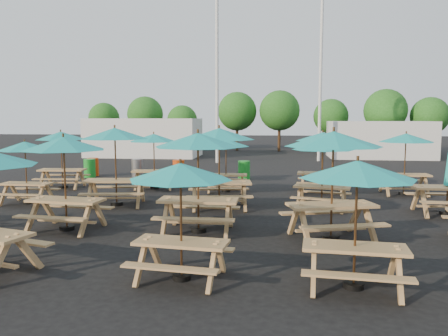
# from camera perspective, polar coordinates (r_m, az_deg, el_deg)

# --- Properties ---
(ground) EXTENTS (120.00, 120.00, 0.00)m
(ground) POSITION_cam_1_polar(r_m,az_deg,el_deg) (13.72, -0.78, -5.27)
(ground) COLOR black
(ground) RESTS_ON ground
(picnic_unit_2) EXTENTS (1.80, 1.80, 2.07)m
(picnic_unit_2) POSITION_cam_1_polar(r_m,az_deg,el_deg) (15.62, -24.56, 2.18)
(picnic_unit_2) COLOR #A57949
(picnic_unit_2) RESTS_ON ground
(picnic_unit_3) EXTENTS (2.20, 2.20, 2.30)m
(picnic_unit_3) POSITION_cam_1_polar(r_m,az_deg,el_deg) (18.65, -20.53, 3.56)
(picnic_unit_3) COLOR #A57949
(picnic_unit_3) RESTS_ON ground
(picnic_unit_5) EXTENTS (2.23, 2.23, 2.37)m
(picnic_unit_5) POSITION_cam_1_polar(r_m,az_deg,el_deg) (11.49, -20.21, 2.32)
(picnic_unit_5) COLOR #A57949
(picnic_unit_5) RESTS_ON ground
(picnic_unit_6) EXTENTS (2.52, 2.52, 2.53)m
(picnic_unit_6) POSITION_cam_1_polar(r_m,az_deg,el_deg) (14.34, -14.06, 3.81)
(picnic_unit_6) COLOR #A57949
(picnic_unit_6) RESTS_ON ground
(picnic_unit_7) EXTENTS (2.18, 2.18, 2.22)m
(picnic_unit_7) POSITION_cam_1_polar(r_m,az_deg,el_deg) (17.50, -9.16, 3.49)
(picnic_unit_7) COLOR #A57949
(picnic_unit_7) RESTS_ON ground
(picnic_unit_8) EXTENTS (1.98, 1.98, 2.07)m
(picnic_unit_8) POSITION_cam_1_polar(r_m,az_deg,el_deg) (7.46, -5.70, -1.38)
(picnic_unit_8) COLOR #A57949
(picnic_unit_8) RESTS_ON ground
(picnic_unit_9) EXTENTS (2.16, 2.16, 2.47)m
(picnic_unit_9) POSITION_cam_1_polar(r_m,az_deg,el_deg) (10.61, -3.42, 2.87)
(picnic_unit_9) COLOR #A57949
(picnic_unit_9) RESTS_ON ground
(picnic_unit_10) EXTENTS (2.51, 2.51, 2.53)m
(picnic_unit_10) POSITION_cam_1_polar(r_m,az_deg,el_deg) (13.44, -0.64, 3.84)
(picnic_unit_10) COLOR #A57949
(picnic_unit_10) RESTS_ON ground
(picnic_unit_11) EXTENTS (1.89, 1.89, 2.04)m
(picnic_unit_11) POSITION_cam_1_polar(r_m,az_deg,el_deg) (16.56, 0.26, 2.90)
(picnic_unit_11) COLOR #A57949
(picnic_unit_11) RESTS_ON ground
(picnic_unit_12) EXTENTS (2.02, 2.02, 2.15)m
(picnic_unit_12) POSITION_cam_1_polar(r_m,az_deg,el_deg) (7.35, 17.00, -1.20)
(picnic_unit_12) COLOR #A57949
(picnic_unit_12) RESTS_ON ground
(picnic_unit_13) EXTENTS (2.76, 2.76, 2.54)m
(picnic_unit_13) POSITION_cam_1_polar(r_m,az_deg,el_deg) (10.18, 14.09, 2.85)
(picnic_unit_13) COLOR #A57949
(picnic_unit_13) RESTS_ON ground
(picnic_unit_14) EXTENTS (2.25, 2.25, 2.17)m
(picnic_unit_14) POSITION_cam_1_polar(r_m,az_deg,el_deg) (13.69, 12.80, 2.43)
(picnic_unit_14) COLOR #A57949
(picnic_unit_14) RESTS_ON ground
(picnic_unit_15) EXTENTS (2.16, 2.16, 2.31)m
(picnic_unit_15) POSITION_cam_1_polar(r_m,az_deg,el_deg) (16.70, 12.76, 3.54)
(picnic_unit_15) COLOR #A57949
(picnic_unit_15) RESTS_ON ground
(picnic_unit_18) EXTENTS (1.99, 1.74, 2.49)m
(picnic_unit_18) POSITION_cam_1_polar(r_m,az_deg,el_deg) (14.22, 27.24, -1.41)
(picnic_unit_18) COLOR #A57949
(picnic_unit_18) RESTS_ON ground
(picnic_unit_19) EXTENTS (2.04, 2.04, 2.28)m
(picnic_unit_19) POSITION_cam_1_polar(r_m,az_deg,el_deg) (17.28, 22.66, 3.22)
(picnic_unit_19) COLOR #A57949
(picnic_unit_19) RESTS_ON ground
(waste_bin_0) EXTENTS (0.54, 0.54, 0.87)m
(waste_bin_0) POSITION_cam_1_polar(r_m,az_deg,el_deg) (21.78, -17.14, -0.02)
(waste_bin_0) COLOR #198C24
(waste_bin_0) RESTS_ON ground
(waste_bin_1) EXTENTS (0.54, 0.54, 0.87)m
(waste_bin_1) POSITION_cam_1_polar(r_m,az_deg,el_deg) (22.28, -16.73, 0.13)
(waste_bin_1) COLOR #CC3E0C
(waste_bin_1) RESTS_ON ground
(waste_bin_2) EXTENTS (0.54, 0.54, 0.87)m
(waste_bin_2) POSITION_cam_1_polar(r_m,az_deg,el_deg) (21.29, -11.25, -0.00)
(waste_bin_2) COLOR gray
(waste_bin_2) RESTS_ON ground
(waste_bin_3) EXTENTS (0.54, 0.54, 0.87)m
(waste_bin_3) POSITION_cam_1_polar(r_m,az_deg,el_deg) (20.50, -5.96, -0.16)
(waste_bin_3) COLOR #CC3E0C
(waste_bin_3) RESTS_ON ground
(waste_bin_4) EXTENTS (0.54, 0.54, 0.87)m
(waste_bin_4) POSITION_cam_1_polar(r_m,az_deg,el_deg) (19.93, 2.63, -0.32)
(waste_bin_4) COLOR #198C24
(waste_bin_4) RESTS_ON ground
(mast_0) EXTENTS (0.20, 0.20, 12.00)m
(mast_0) POSITION_cam_1_polar(r_m,az_deg,el_deg) (27.76, -0.92, 13.11)
(mast_0) COLOR silver
(mast_0) RESTS_ON ground
(mast_1) EXTENTS (0.20, 0.20, 12.00)m
(mast_1) POSITION_cam_1_polar(r_m,az_deg,el_deg) (29.60, 12.53, 12.55)
(mast_1) COLOR silver
(mast_1) RESTS_ON ground
(event_tent_0) EXTENTS (8.00, 4.00, 2.80)m
(event_tent_0) POSITION_cam_1_polar(r_m,az_deg,el_deg) (32.85, -10.35, 3.94)
(event_tent_0) COLOR silver
(event_tent_0) RESTS_ON ground
(event_tent_1) EXTENTS (7.00, 4.00, 2.60)m
(event_tent_1) POSITION_cam_1_polar(r_m,az_deg,el_deg) (33.12, 19.63, 3.52)
(event_tent_1) COLOR silver
(event_tent_1) RESTS_ON ground
(tree_0) EXTENTS (2.80, 2.80, 4.24)m
(tree_0) POSITION_cam_1_polar(r_m,az_deg,el_deg) (41.71, -15.41, 6.30)
(tree_0) COLOR #382314
(tree_0) RESTS_ON ground
(tree_1) EXTENTS (3.11, 3.11, 4.72)m
(tree_1) POSITION_cam_1_polar(r_m,az_deg,el_deg) (38.97, -10.25, 6.91)
(tree_1) COLOR #382314
(tree_1) RESTS_ON ground
(tree_2) EXTENTS (2.59, 2.59, 3.93)m
(tree_2) POSITION_cam_1_polar(r_m,az_deg,el_deg) (37.87, -5.47, 6.20)
(tree_2) COLOR #382314
(tree_2) RESTS_ON ground
(tree_3) EXTENTS (3.36, 3.36, 5.09)m
(tree_3) POSITION_cam_1_polar(r_m,az_deg,el_deg) (38.20, 1.73, 7.40)
(tree_3) COLOR #382314
(tree_3) RESTS_ON ground
(tree_4) EXTENTS (3.41, 3.41, 5.17)m
(tree_4) POSITION_cam_1_polar(r_m,az_deg,el_deg) (37.57, 7.26, 7.44)
(tree_4) COLOR #382314
(tree_4) RESTS_ON ground
(tree_5) EXTENTS (2.94, 2.94, 4.45)m
(tree_5) POSITION_cam_1_polar(r_m,az_deg,el_deg) (38.23, 13.79, 6.56)
(tree_5) COLOR #382314
(tree_5) RESTS_ON ground
(tree_6) EXTENTS (3.38, 3.38, 5.13)m
(tree_6) POSITION_cam_1_polar(r_m,az_deg,el_deg) (37.16, 20.33, 7.06)
(tree_6) COLOR #382314
(tree_6) RESTS_ON ground
(tree_7) EXTENTS (2.95, 2.95, 4.48)m
(tree_7) POSITION_cam_1_polar(r_m,az_deg,el_deg) (38.09, 25.29, 6.16)
(tree_7) COLOR #382314
(tree_7) RESTS_ON ground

